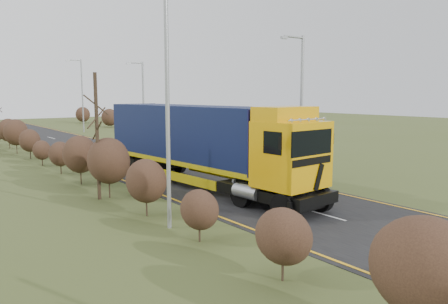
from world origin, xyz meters
name	(u,v)px	position (x,y,z in m)	size (l,w,h in m)	color
ground	(256,196)	(0.00, 0.00, 0.00)	(160.00, 160.00, 0.00)	#414D21
road	(159,169)	(0.00, 10.00, 0.01)	(8.00, 120.00, 0.02)	black
layby	(170,147)	(6.50, 20.00, 0.01)	(6.00, 18.00, 0.02)	#2E2B28
lane_markings	(162,169)	(0.00, 9.69, 0.03)	(7.52, 116.00, 0.01)	gold
hedgerow	(81,156)	(-6.00, 7.89, 1.62)	(2.24, 102.04, 6.05)	#2F1D15
lorry	(203,140)	(-0.80, 3.44, 2.56)	(3.74, 16.39, 4.52)	black
car_red_hatchback	(161,141)	(5.67, 20.08, 0.67)	(1.58, 3.92, 1.34)	#850607
car_blue_sedan	(141,136)	(6.19, 25.31, 0.70)	(1.49, 4.26, 1.41)	#0B0E3D
streetlight_near	(300,102)	(4.64, 1.51, 4.57)	(1.78, 0.18, 8.33)	gray
streetlight_mid	(142,100)	(5.02, 22.50, 4.44)	(1.73, 0.18, 8.10)	gray
streetlight_far	(81,92)	(5.67, 41.72, 5.28)	(2.03, 0.19, 9.56)	gray
left_pole	(167,104)	(-6.06, -2.00, 4.69)	(0.16, 0.16, 9.39)	gray
speed_sign	(174,138)	(4.20, 15.18, 1.44)	(0.58, 0.10, 2.09)	gray
warning_board	(138,136)	(4.44, 22.49, 1.04)	(0.66, 0.11, 1.73)	gray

